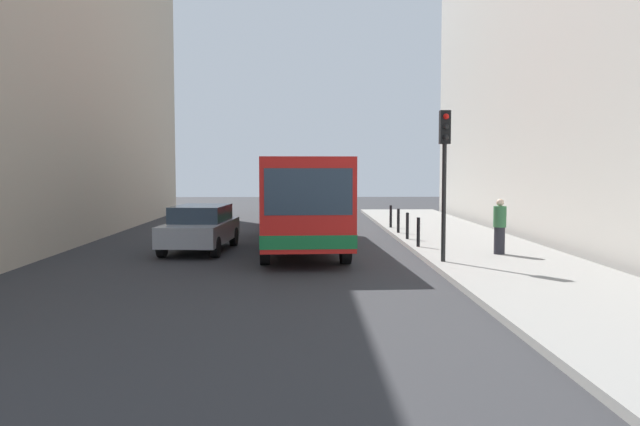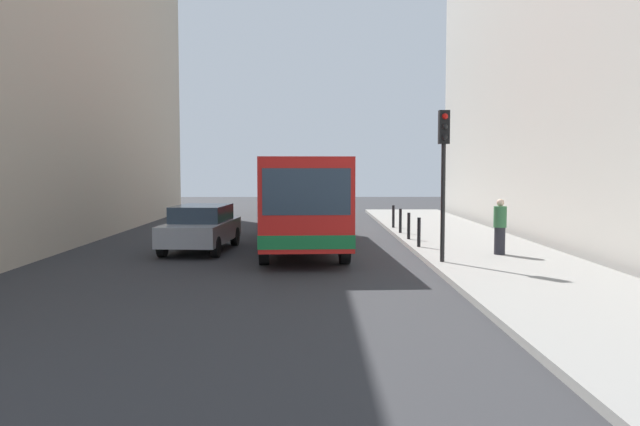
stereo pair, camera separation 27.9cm
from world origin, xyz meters
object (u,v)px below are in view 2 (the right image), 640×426
at_px(car_beside_bus, 201,227).
at_px(car_behind_bus, 299,208).
at_px(bollard_near, 419,232).
at_px(pedestrian_near_signal, 500,227).
at_px(bollard_far, 400,221).
at_px(bollard_farthest, 393,216).
at_px(traffic_light, 444,157).
at_px(bollard_mid, 409,226).
at_px(bus, 300,197).

bearing_deg(car_beside_bus, car_behind_bus, -102.22).
relative_size(bollard_near, pedestrian_near_signal, 0.58).
height_order(bollard_far, bollard_farthest, same).
xyz_separation_m(car_behind_bus, bollard_far, (4.12, -5.70, -0.16)).
relative_size(traffic_light, bollard_farthest, 4.32).
height_order(traffic_light, bollard_mid, traffic_light).
height_order(bus, pedestrian_near_signal, bus).
bearing_deg(bollard_far, bollard_farthest, 90.00).
bearing_deg(bollard_far, traffic_light, -89.27).
xyz_separation_m(bollard_near, pedestrian_near_signal, (2.09, -1.85, 0.34)).
xyz_separation_m(traffic_light, bollard_farthest, (-0.10, 10.08, -2.38)).
height_order(car_behind_bus, bollard_farthest, car_behind_bus).
relative_size(traffic_light, bollard_far, 4.32).
xyz_separation_m(bollard_far, pedestrian_near_signal, (2.09, -6.34, 0.34)).
height_order(car_behind_bus, traffic_light, traffic_light).
distance_m(bollard_near, pedestrian_near_signal, 2.81).
bearing_deg(pedestrian_near_signal, car_behind_bus, 141.65).
height_order(bollard_near, bollard_farthest, same).
xyz_separation_m(bus, bollard_farthest, (3.86, 5.49, -1.10)).
distance_m(traffic_light, bollard_near, 4.11).
xyz_separation_m(car_behind_bus, bollard_farthest, (4.12, -3.46, -0.16)).
bearing_deg(bollard_near, pedestrian_near_signal, -41.49).
xyz_separation_m(bollard_far, bollard_farthest, (0.00, 2.25, 0.00)).
xyz_separation_m(traffic_light, bollard_far, (-0.10, 7.84, -2.38)).
bearing_deg(bollard_far, bus, -139.93).
height_order(car_beside_bus, car_behind_bus, same).
bearing_deg(bollard_near, bus, 162.15).
bearing_deg(bus, bollard_farthest, -127.87).
relative_size(traffic_light, pedestrian_near_signal, 2.49).
bearing_deg(bollard_near, bollard_far, 90.00).
bearing_deg(car_behind_bus, traffic_light, 106.18).
height_order(car_beside_bus, bollard_farthest, car_beside_bus).
xyz_separation_m(bollard_farthest, pedestrian_near_signal, (2.09, -8.59, 0.34)).
height_order(bollard_near, bollard_mid, same).
bearing_deg(pedestrian_near_signal, car_beside_bus, -168.40).
bearing_deg(bus, bollard_mid, -168.22).
distance_m(car_behind_bus, bollard_far, 7.04).
relative_size(bus, traffic_light, 2.71).
relative_size(car_beside_bus, traffic_light, 1.10).
bearing_deg(bollard_near, car_beside_bus, 178.17).
bearing_deg(bollard_far, car_behind_bus, 125.84).
relative_size(car_beside_bus, bollard_farthest, 4.76).
bearing_deg(traffic_light, pedestrian_near_signal, 36.93).
bearing_deg(car_beside_bus, bus, -158.15).
bearing_deg(car_behind_bus, pedestrian_near_signal, 116.16).
distance_m(bus, car_beside_bus, 3.50).
height_order(traffic_light, bollard_far, traffic_light).
bearing_deg(bollard_far, pedestrian_near_signal, -71.74).
xyz_separation_m(car_beside_bus, pedestrian_near_signal, (9.16, -2.08, 0.18)).
height_order(bollard_farthest, pedestrian_near_signal, pedestrian_near_signal).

